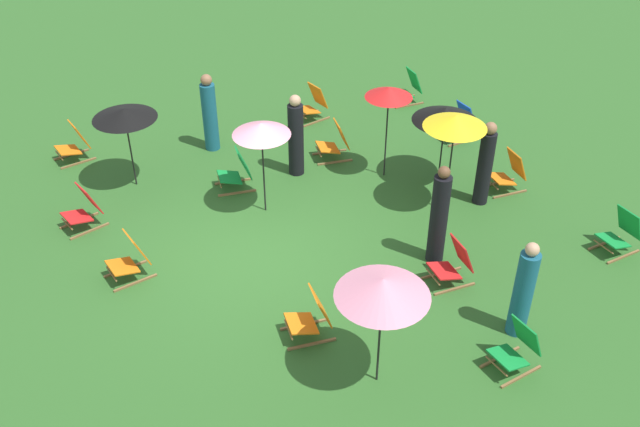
% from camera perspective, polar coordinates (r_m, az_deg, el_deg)
% --- Properties ---
extents(ground_plane, '(40.00, 40.00, 0.00)m').
position_cam_1_polar(ground_plane, '(12.63, -5.02, -3.09)').
color(ground_plane, '#2D6026').
extents(deckchair_0, '(0.51, 0.78, 0.83)m').
position_cam_1_polar(deckchair_0, '(14.52, 14.85, 3.15)').
color(deckchair_0, olive).
rests_on(deckchair_0, ground).
extents(deckchair_1, '(0.68, 0.87, 0.83)m').
position_cam_1_polar(deckchair_1, '(13.70, -18.37, 0.33)').
color(deckchair_1, olive).
rests_on(deckchair_1, ground).
extents(deckchair_2, '(0.58, 0.82, 0.83)m').
position_cam_1_polar(deckchair_2, '(15.08, 1.19, 5.71)').
color(deckchair_2, olive).
rests_on(deckchair_2, ground).
extents(deckchair_3, '(0.55, 0.81, 0.83)m').
position_cam_1_polar(deckchair_3, '(10.81, -0.72, -8.24)').
color(deckchair_3, olive).
rests_on(deckchair_3, ground).
extents(deckchair_4, '(0.63, 0.84, 0.83)m').
position_cam_1_polar(deckchair_4, '(15.89, -19.04, 5.29)').
color(deckchair_4, olive).
rests_on(deckchair_4, ground).
extents(deckchair_5, '(0.57, 0.82, 0.83)m').
position_cam_1_polar(deckchair_5, '(14.17, -6.67, 3.33)').
color(deckchair_5, olive).
rests_on(deckchair_5, ground).
extents(deckchair_7, '(0.58, 0.82, 0.83)m').
position_cam_1_polar(deckchair_7, '(10.72, 15.46, -10.34)').
color(deckchair_7, olive).
rests_on(deckchair_7, ground).
extents(deckchair_8, '(0.49, 0.77, 0.83)m').
position_cam_1_polar(deckchair_8, '(17.56, 7.06, 9.93)').
color(deckchair_8, olive).
rests_on(deckchair_8, ground).
extents(deckchair_9, '(0.65, 0.85, 0.83)m').
position_cam_1_polar(deckchair_9, '(16.66, -0.58, 8.74)').
color(deckchair_9, olive).
rests_on(deckchair_9, ground).
extents(deckchair_10, '(0.62, 0.84, 0.83)m').
position_cam_1_polar(deckchair_10, '(12.27, -14.92, -3.49)').
color(deckchair_10, olive).
rests_on(deckchair_10, ground).
extents(deckchair_11, '(0.55, 0.81, 0.83)m').
position_cam_1_polar(deckchair_11, '(16.12, 11.12, 7.09)').
color(deckchair_11, olive).
rests_on(deckchair_11, ground).
extents(deckchair_12, '(0.54, 0.80, 0.83)m').
position_cam_1_polar(deckchair_12, '(13.47, 22.89, -1.46)').
color(deckchair_12, olive).
rests_on(deckchair_12, ground).
extents(deckchair_13, '(0.50, 0.77, 0.83)m').
position_cam_1_polar(deckchair_13, '(11.95, 10.58, -3.98)').
color(deckchair_13, olive).
rests_on(deckchair_13, ground).
extents(umbrella_0, '(1.06, 1.06, 1.87)m').
position_cam_1_polar(umbrella_0, '(12.75, -4.71, 6.74)').
color(umbrella_0, black).
rests_on(umbrella_0, ground).
extents(umbrella_1, '(0.92, 0.92, 1.97)m').
position_cam_1_polar(umbrella_1, '(13.84, 5.52, 9.60)').
color(umbrella_1, black).
rests_on(umbrella_1, ground).
extents(umbrella_2, '(1.23, 1.23, 1.69)m').
position_cam_1_polar(umbrella_2, '(14.08, -15.38, 7.70)').
color(umbrella_2, black).
rests_on(umbrella_2, ground).
extents(umbrella_3, '(1.28, 1.28, 1.87)m').
position_cam_1_polar(umbrella_3, '(9.26, 5.04, -5.92)').
color(umbrella_3, black).
rests_on(umbrella_3, ground).
extents(umbrella_4, '(1.15, 1.15, 2.00)m').
position_cam_1_polar(umbrella_4, '(12.90, 10.77, 7.23)').
color(umbrella_4, black).
rests_on(umbrella_4, ground).
extents(umbrella_5, '(1.28, 1.28, 1.64)m').
position_cam_1_polar(umbrella_5, '(13.97, 10.00, 7.83)').
color(umbrella_5, black).
rests_on(umbrella_5, ground).
extents(person_0, '(0.40, 0.40, 1.72)m').
position_cam_1_polar(person_0, '(13.76, 13.05, 3.80)').
color(person_0, black).
rests_on(person_0, ground).
extents(person_1, '(0.40, 0.40, 1.69)m').
position_cam_1_polar(person_1, '(10.99, 15.93, -6.02)').
color(person_1, '#195972').
rests_on(person_1, ground).
extents(person_2, '(0.35, 0.35, 1.88)m').
position_cam_1_polar(person_2, '(12.06, 9.48, -0.30)').
color(person_2, black).
rests_on(person_2, ground).
extents(person_3, '(0.44, 0.44, 1.72)m').
position_cam_1_polar(person_3, '(15.40, -8.81, 7.85)').
color(person_3, '#195972').
rests_on(person_3, ground).
extents(person_4, '(0.37, 0.37, 1.75)m').
position_cam_1_polar(person_4, '(14.34, -1.94, 6.12)').
color(person_4, black).
rests_on(person_4, ground).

